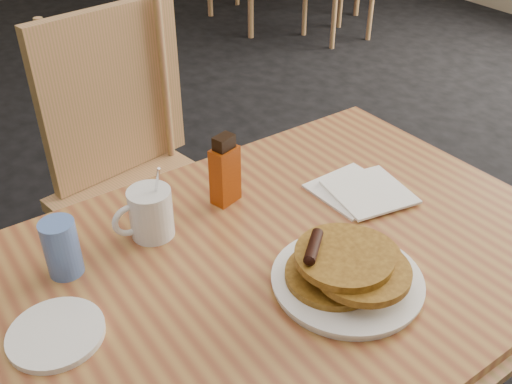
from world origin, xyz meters
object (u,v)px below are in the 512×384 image
pancake_plate (347,272)px  syrup_bottle (225,172)px  main_table (273,274)px  chair_main_far (134,156)px  coffee_mug (150,213)px  blue_tumbler (62,248)px

pancake_plate → syrup_bottle: bearing=98.4°
main_table → chair_main_far: (-0.01, 0.73, -0.09)m
pancake_plate → coffee_mug: bearing=126.2°
main_table → coffee_mug: 0.28m
chair_main_far → coffee_mug: bearing=-119.2°
coffee_mug → chair_main_far: bearing=90.6°
main_table → blue_tumbler: 0.41m
syrup_bottle → chair_main_far: bearing=74.7°
coffee_mug → syrup_bottle: bearing=24.4°
pancake_plate → coffee_mug: coffee_mug is taller
pancake_plate → syrup_bottle: 0.36m
main_table → syrup_bottle: syrup_bottle is taller
pancake_plate → blue_tumbler: 0.53m
main_table → chair_main_far: 0.74m
chair_main_far → blue_tumbler: 0.68m
main_table → blue_tumbler: (-0.35, 0.18, 0.10)m
main_table → coffee_mug: size_ratio=7.79×
coffee_mug → syrup_bottle: (0.19, 0.02, 0.02)m
coffee_mug → blue_tumbler: (-0.18, -0.02, 0.00)m
syrup_bottle → main_table: bearing=-113.3°
pancake_plate → syrup_bottle: syrup_bottle is taller
main_table → coffee_mug: (-0.17, 0.20, 0.10)m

